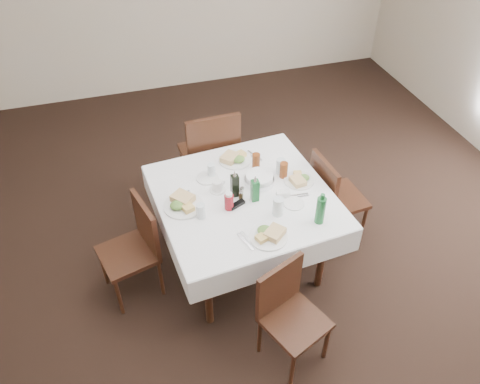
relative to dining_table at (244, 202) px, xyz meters
The scene contains 33 objects.
ground_plane 0.71m from the dining_table, 67.20° to the right, with size 7.00×7.00×0.00m, color black.
room_shell 1.05m from the dining_table, 67.20° to the right, with size 6.04×7.04×2.80m.
dining_table is the anchor object (origin of this frame).
chair_north 0.85m from the dining_table, 93.85° to the left, with size 0.51×0.51×1.03m.
chair_south 0.91m from the dining_table, 87.67° to the right, with size 0.51×0.51×0.82m.
chair_east 0.84m from the dining_table, ahead, with size 0.44×0.44×0.87m.
chair_west 0.89m from the dining_table, behind, with size 0.50×0.50×0.86m.
meal_north 0.45m from the dining_table, 83.02° to the left, with size 0.28×0.28×0.06m.
meal_south 0.49m from the dining_table, 85.98° to the right, with size 0.27×0.27×0.06m.
meal_east 0.48m from the dining_table, ahead, with size 0.24×0.24×0.05m.
meal_west 0.49m from the dining_table, behind, with size 0.30×0.30×0.07m.
side_plate_a 0.36m from the dining_table, 129.35° to the left, with size 0.18×0.18×0.01m.
side_plate_b 0.40m from the dining_table, 32.94° to the right, with size 0.16×0.16×0.01m.
water_n 0.38m from the dining_table, 121.46° to the left, with size 0.06×0.06×0.12m.
water_s 0.36m from the dining_table, 58.01° to the right, with size 0.08×0.08×0.15m.
water_e 0.43m from the dining_table, 25.84° to the left, with size 0.07×0.07×0.13m.
water_w 0.43m from the dining_table, 158.73° to the right, with size 0.06×0.06×0.12m.
iced_tea_a 0.39m from the dining_table, 56.50° to the left, with size 0.06×0.06×0.14m.
iced_tea_b 0.42m from the dining_table, 17.93° to the left, with size 0.07×0.07×0.14m.
bread_basket 0.22m from the dining_table, 32.70° to the left, with size 0.24×0.24×0.08m.
oil_cruet_dark 0.20m from the dining_table, 164.90° to the left, with size 0.06×0.06×0.24m.
oil_cruet_green 0.21m from the dining_table, 51.98° to the right, with size 0.06×0.06×0.23m.
ketchup_bottle 0.24m from the dining_table, 143.05° to the right, with size 0.07×0.07×0.15m.
salt_shaker 0.12m from the dining_table, behind, with size 0.03×0.03×0.07m.
pepper_shaker 0.13m from the dining_table, 135.04° to the right, with size 0.03×0.03×0.07m.
coffee_mug 0.24m from the dining_table, 148.44° to the left, with size 0.13×0.12×0.09m.
sunglasses 0.17m from the dining_table, 129.56° to the right, with size 0.14×0.09×0.03m.
green_bottle 0.65m from the dining_table, 45.53° to the right, with size 0.07×0.07×0.26m.
sugar_caddy 0.32m from the dining_table, 20.33° to the right, with size 0.11×0.08×0.05m.
cutlery_n 0.51m from the dining_table, 63.34° to the left, with size 0.11×0.19×0.01m.
cutlery_s 0.50m from the dining_table, 104.86° to the right, with size 0.10×0.20×0.01m.
cutlery_e 0.43m from the dining_table, 19.43° to the right, with size 0.16×0.05×0.01m.
cutlery_w 0.50m from the dining_table, 164.42° to the left, with size 0.17×0.08×0.01m.
Camera 1 is at (-0.90, -2.41, 3.15)m, focal length 35.00 mm.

